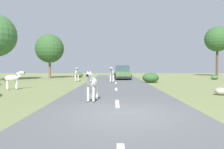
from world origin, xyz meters
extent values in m
plane|color=olive|center=(0.00, 0.00, 0.00)|extent=(90.00, 90.00, 0.00)
cube|color=#56595B|center=(-0.17, 0.00, 0.03)|extent=(6.00, 64.00, 0.05)
cube|color=silver|center=(-0.17, 2.00, 0.05)|extent=(0.16, 2.00, 0.01)
cube|color=silver|center=(-0.17, 8.00, 0.05)|extent=(0.16, 2.00, 0.01)
cube|color=silver|center=(-0.17, 14.00, 0.05)|extent=(0.16, 2.00, 0.01)
cube|color=silver|center=(-0.17, 20.00, 0.05)|extent=(0.16, 2.00, 0.01)
cube|color=silver|center=(-0.17, 26.00, 0.05)|extent=(0.16, 2.00, 0.01)
ellipsoid|color=silver|center=(-1.32, 2.68, 0.93)|extent=(0.54, 1.04, 0.47)
cylinder|color=silver|center=(-1.50, 2.37, 0.39)|extent=(0.11, 0.11, 0.68)
cylinder|color=#28231E|center=(-1.50, 2.37, 0.07)|extent=(0.13, 0.13, 0.05)
cylinder|color=silver|center=(-1.25, 2.33, 0.39)|extent=(0.11, 0.11, 0.68)
cylinder|color=#28231E|center=(-1.25, 2.33, 0.07)|extent=(0.13, 0.13, 0.05)
cylinder|color=silver|center=(-1.40, 3.02, 0.39)|extent=(0.11, 0.11, 0.68)
cylinder|color=#28231E|center=(-1.40, 3.02, 0.07)|extent=(0.13, 0.13, 0.05)
cylinder|color=silver|center=(-1.15, 2.98, 0.39)|extent=(0.11, 0.11, 0.68)
cylinder|color=#28231E|center=(-1.15, 2.98, 0.07)|extent=(0.13, 0.13, 0.05)
cylinder|color=silver|center=(-1.39, 2.20, 1.17)|extent=(0.23, 0.38, 0.40)
cube|color=black|center=(-1.39, 2.20, 1.25)|extent=(0.08, 0.33, 0.28)
ellipsoid|color=silver|center=(-1.43, 1.97, 1.32)|extent=(0.24, 0.46, 0.22)
ellipsoid|color=black|center=(-1.45, 1.80, 1.30)|extent=(0.15, 0.17, 0.13)
cone|color=silver|center=(-1.48, 2.09, 1.43)|extent=(0.09, 0.09, 0.13)
cone|color=silver|center=(-1.35, 2.07, 1.43)|extent=(0.09, 0.09, 0.13)
cylinder|color=black|center=(-1.25, 3.17, 0.84)|extent=(0.06, 0.14, 0.40)
ellipsoid|color=silver|center=(-7.65, 8.06, 0.84)|extent=(0.99, 0.87, 0.45)
cylinder|color=silver|center=(-7.33, 8.15, 0.32)|extent=(0.13, 0.13, 0.65)
cylinder|color=#28231E|center=(-7.33, 8.15, 0.02)|extent=(0.15, 0.15, 0.04)
cylinder|color=silver|center=(-7.47, 8.34, 0.32)|extent=(0.13, 0.13, 0.65)
cylinder|color=#28231E|center=(-7.47, 8.34, 0.02)|extent=(0.15, 0.15, 0.04)
cylinder|color=silver|center=(-7.82, 7.78, 0.32)|extent=(0.13, 0.13, 0.65)
cylinder|color=#28231E|center=(-7.82, 7.78, 0.02)|extent=(0.15, 0.15, 0.04)
cylinder|color=silver|center=(-7.97, 7.97, 0.32)|extent=(0.13, 0.13, 0.65)
cylinder|color=#28231E|center=(-7.97, 7.97, 0.02)|extent=(0.15, 0.15, 0.04)
cylinder|color=silver|center=(-7.28, 8.33, 1.07)|extent=(0.37, 0.34, 0.38)
cube|color=black|center=(-7.28, 8.33, 1.14)|extent=(0.27, 0.21, 0.26)
ellipsoid|color=silver|center=(-7.10, 8.46, 1.21)|extent=(0.43, 0.38, 0.21)
ellipsoid|color=black|center=(-6.97, 8.56, 1.19)|extent=(0.19, 0.18, 0.12)
cone|color=silver|center=(-7.15, 8.35, 1.31)|extent=(0.11, 0.11, 0.12)
cone|color=silver|center=(-7.22, 8.45, 1.31)|extent=(0.11, 0.11, 0.12)
cylinder|color=black|center=(-8.03, 7.78, 0.75)|extent=(0.13, 0.11, 0.38)
ellipsoid|color=silver|center=(-4.43, 16.60, 0.97)|extent=(0.60, 1.15, 0.52)
cylinder|color=silver|center=(-4.51, 16.22, 0.37)|extent=(0.13, 0.13, 0.75)
cylinder|color=#28231E|center=(-4.51, 16.22, 0.02)|extent=(0.14, 0.14, 0.05)
cylinder|color=silver|center=(-4.23, 16.26, 0.37)|extent=(0.13, 0.13, 0.75)
cylinder|color=#28231E|center=(-4.23, 16.26, 0.02)|extent=(0.14, 0.14, 0.05)
cylinder|color=silver|center=(-4.62, 16.93, 0.37)|extent=(0.13, 0.13, 0.75)
cylinder|color=#28231E|center=(-4.62, 16.93, 0.02)|extent=(0.14, 0.14, 0.05)
cylinder|color=silver|center=(-4.34, 16.97, 0.37)|extent=(0.13, 0.13, 0.75)
cylinder|color=#28231E|center=(-4.34, 16.97, 0.02)|extent=(0.14, 0.14, 0.05)
cylinder|color=silver|center=(-4.35, 16.08, 1.23)|extent=(0.26, 0.42, 0.44)
cube|color=black|center=(-4.35, 16.08, 1.32)|extent=(0.09, 0.36, 0.30)
ellipsoid|color=silver|center=(-4.31, 15.82, 1.40)|extent=(0.27, 0.50, 0.24)
ellipsoid|color=black|center=(-4.28, 15.63, 1.38)|extent=(0.16, 0.19, 0.14)
cone|color=silver|center=(-4.39, 15.93, 1.52)|extent=(0.10, 0.10, 0.14)
cone|color=silver|center=(-4.26, 15.95, 1.52)|extent=(0.10, 0.10, 0.14)
cylinder|color=black|center=(-4.51, 17.14, 0.87)|extent=(0.06, 0.16, 0.44)
ellipsoid|color=silver|center=(-0.52, 14.70, 1.02)|extent=(0.58, 1.14, 0.52)
cylinder|color=silver|center=(-0.70, 14.37, 0.42)|extent=(0.12, 0.12, 0.75)
cylinder|color=#28231E|center=(-0.70, 14.37, 0.07)|extent=(0.14, 0.14, 0.05)
cylinder|color=silver|center=(-0.43, 14.33, 0.42)|extent=(0.12, 0.12, 0.75)
cylinder|color=#28231E|center=(-0.43, 14.33, 0.07)|extent=(0.14, 0.14, 0.05)
cylinder|color=silver|center=(-0.61, 15.08, 0.42)|extent=(0.12, 0.12, 0.75)
cylinder|color=#28231E|center=(-0.61, 15.08, 0.07)|extent=(0.14, 0.14, 0.05)
cylinder|color=silver|center=(-0.33, 15.04, 0.42)|extent=(0.12, 0.12, 0.75)
cylinder|color=#28231E|center=(-0.33, 15.04, 0.07)|extent=(0.14, 0.14, 0.05)
cylinder|color=silver|center=(-0.59, 14.18, 1.28)|extent=(0.25, 0.41, 0.44)
cube|color=black|center=(-0.59, 14.18, 1.37)|extent=(0.09, 0.36, 0.30)
ellipsoid|color=silver|center=(-0.62, 13.93, 1.44)|extent=(0.26, 0.50, 0.24)
ellipsoid|color=black|center=(-0.65, 13.74, 1.43)|extent=(0.16, 0.18, 0.14)
cone|color=silver|center=(-0.67, 14.06, 1.56)|extent=(0.10, 0.10, 0.14)
cone|color=silver|center=(-0.54, 14.04, 1.56)|extent=(0.10, 0.10, 0.14)
cylinder|color=black|center=(-0.45, 15.25, 0.92)|extent=(0.06, 0.16, 0.44)
cube|color=white|center=(0.71, 25.42, 0.63)|extent=(1.99, 4.28, 0.80)
cube|color=#334751|center=(0.71, 25.62, 1.41)|extent=(1.74, 2.27, 0.76)
cube|color=black|center=(0.81, 23.27, 0.36)|extent=(1.72, 0.24, 0.24)
cylinder|color=black|center=(-0.12, 24.03, 0.39)|extent=(0.25, 0.69, 0.68)
cylinder|color=black|center=(1.68, 24.12, 0.39)|extent=(0.25, 0.69, 0.68)
cylinder|color=black|center=(-0.25, 26.73, 0.39)|extent=(0.25, 0.69, 0.68)
cylinder|color=black|center=(1.55, 26.81, 0.39)|extent=(0.25, 0.69, 0.68)
cube|color=#476B38|center=(0.70, 20.18, 0.63)|extent=(1.95, 4.26, 0.80)
cube|color=#334751|center=(0.69, 20.38, 1.41)|extent=(1.72, 2.26, 0.76)
cube|color=black|center=(0.78, 18.02, 0.36)|extent=(1.71, 0.22, 0.24)
cylinder|color=black|center=(-0.15, 18.80, 0.39)|extent=(0.25, 0.69, 0.68)
cylinder|color=black|center=(1.65, 18.86, 0.39)|extent=(0.25, 0.69, 0.68)
cylinder|color=black|center=(-0.25, 21.50, 0.39)|extent=(0.25, 0.69, 0.68)
cylinder|color=black|center=(1.55, 21.56, 0.39)|extent=(0.25, 0.69, 0.68)
cylinder|color=brown|center=(-9.21, 22.74, 1.27)|extent=(0.31, 0.31, 2.54)
sphere|color=#2D5628|center=(-9.21, 22.74, 4.10)|extent=(3.89, 3.89, 3.89)
cylinder|color=#4C3823|center=(16.42, 28.57, 2.23)|extent=(0.36, 0.36, 4.47)
sphere|color=#2D5628|center=(16.42, 28.57, 6.09)|extent=(4.05, 4.05, 4.05)
ellipsoid|color=#425B2D|center=(-5.55, 25.00, 0.36)|extent=(1.20, 1.08, 0.72)
ellipsoid|color=#2D5628|center=(3.41, 14.95, 0.50)|extent=(1.67, 1.51, 1.00)
ellipsoid|color=#386633|center=(12.20, 19.98, 0.27)|extent=(0.89, 0.80, 0.54)
ellipsoid|color=#A89E8C|center=(5.91, 5.29, 0.22)|extent=(0.65, 0.72, 0.45)
camera|label=1|loc=(-0.30, -7.64, 1.70)|focal=35.47mm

